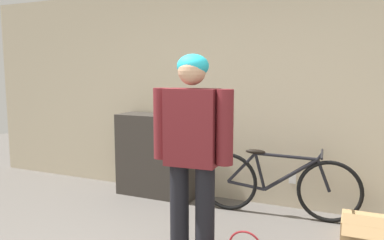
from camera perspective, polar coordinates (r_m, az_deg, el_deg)
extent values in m
cube|color=beige|center=(4.49, 8.57, 3.84)|extent=(8.00, 0.06, 2.60)
cube|color=white|center=(4.51, 15.06, -8.59)|extent=(0.08, 0.01, 0.12)
cube|color=#38332D|center=(4.79, -5.29, -5.35)|extent=(1.02, 0.39, 1.03)
cylinder|color=black|center=(3.21, -1.92, -13.78)|extent=(0.16, 0.16, 0.82)
cylinder|color=black|center=(3.13, 1.98, -14.39)|extent=(0.16, 0.16, 0.82)
cube|color=maroon|center=(2.98, 0.00, -1.11)|extent=(0.43, 0.25, 0.62)
cylinder|color=maroon|center=(3.10, -4.66, -0.52)|extent=(0.13, 0.13, 0.59)
cylinder|color=maroon|center=(2.88, 5.01, -1.13)|extent=(0.13, 0.13, 0.59)
sphere|color=tan|center=(2.95, 0.00, 7.48)|extent=(0.22, 0.22, 0.22)
ellipsoid|color=#23B7CC|center=(2.96, 0.13, 8.23)|extent=(0.26, 0.23, 0.19)
torus|color=black|center=(4.33, 5.53, -9.30)|extent=(0.66, 0.09, 0.66)
torus|color=black|center=(4.21, 20.22, -10.21)|extent=(0.66, 0.09, 0.66)
cylinder|color=black|center=(4.29, 8.23, -9.84)|extent=(0.42, 0.06, 0.08)
cylinder|color=black|center=(4.25, 7.56, -7.21)|extent=(0.33, 0.06, 0.37)
cylinder|color=black|center=(4.22, 10.31, -7.72)|extent=(0.14, 0.04, 0.41)
cylinder|color=black|center=(4.18, 14.75, -8.10)|extent=(0.57, 0.08, 0.41)
cylinder|color=black|center=(4.14, 14.09, -5.40)|extent=(0.65, 0.08, 0.05)
cylinder|color=black|center=(4.16, 19.42, -8.00)|extent=(0.16, 0.05, 0.34)
cylinder|color=black|center=(4.11, 18.91, -5.33)|extent=(0.07, 0.04, 0.08)
cylinder|color=black|center=(4.11, 19.20, -4.94)|extent=(0.06, 0.46, 0.02)
ellipsoid|color=black|center=(4.17, 9.65, -4.77)|extent=(0.23, 0.10, 0.05)
ellipsoid|color=#EAD64C|center=(4.64, -3.27, 0.96)|extent=(0.16, 0.04, 0.04)
ellipsoid|color=#EAD64C|center=(4.71, -4.29, 1.03)|extent=(0.14, 0.09, 0.03)
ellipsoid|color=#EAD64C|center=(4.61, -2.05, 0.92)|extent=(0.14, 0.09, 0.03)
sphere|color=brown|center=(4.74, -4.80, 1.08)|extent=(0.02, 0.02, 0.02)
cube|color=tan|center=(4.03, 25.06, -14.78)|extent=(0.45, 0.39, 0.20)
cube|color=tan|center=(3.82, 25.19, -14.64)|extent=(0.43, 0.14, 0.17)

